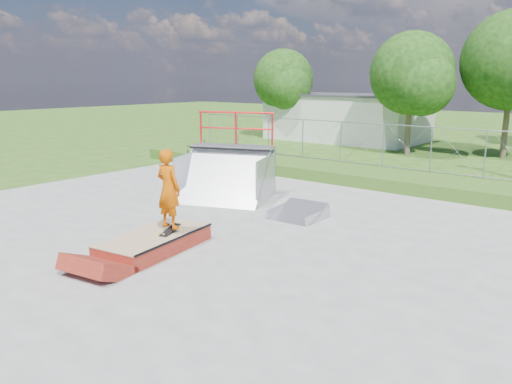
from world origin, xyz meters
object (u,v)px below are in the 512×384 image
at_px(grind_box, 155,243).
at_px(skater, 169,192).
at_px(quarter_pipe, 224,158).
at_px(flat_bank_ramp, 298,213).

height_order(grind_box, skater, skater).
xyz_separation_m(quarter_pipe, skater, (2.42, -4.62, -0.04)).
xyz_separation_m(grind_box, flat_bank_ramp, (1.12, 4.53, -0.00)).
height_order(grind_box, quarter_pipe, quarter_pipe).
distance_m(grind_box, quarter_pipe, 5.62).
bearing_deg(grind_box, skater, 56.48).
bearing_deg(quarter_pipe, grind_box, -86.89).
relative_size(grind_box, skater, 1.56).
relative_size(quarter_pipe, skater, 1.52).
bearing_deg(skater, flat_bank_ramp, -104.98).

